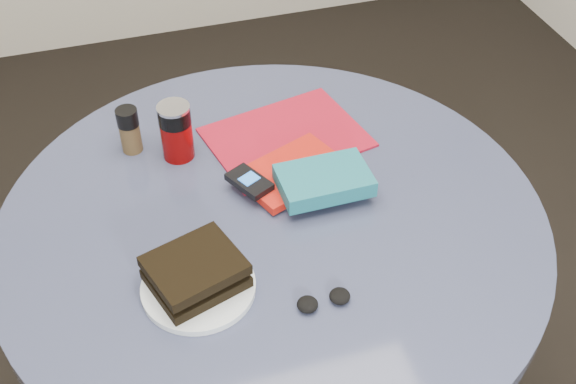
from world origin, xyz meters
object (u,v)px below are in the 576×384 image
object	(u,v)px
plate	(198,287)
mp3_player	(249,182)
table	(273,274)
red_book	(292,172)
pepper_grinder	(129,130)
novel	(324,180)
sandwich	(195,272)
headphones	(324,300)
magazine	(286,137)
soda_can	(176,131)

from	to	relation	value
plate	mp3_player	bearing A→B (deg)	55.10
table	mp3_player	distance (m)	0.21
table	red_book	xyz separation A→B (m)	(0.07, 0.09, 0.18)
red_book	pepper_grinder	bearing A→B (deg)	126.50
plate	novel	distance (m)	0.31
sandwich	novel	size ratio (longest dim) A/B	1.04
sandwich	red_book	size ratio (longest dim) A/B	0.89
plate	sandwich	size ratio (longest dim) A/B	1.08
red_book	headphones	distance (m)	0.31
table	plate	bearing A→B (deg)	-141.40
plate	mp3_player	world-z (taller)	mp3_player
mp3_player	headphones	distance (m)	0.29
mp3_player	plate	bearing A→B (deg)	-124.90
plate	headphones	xyz separation A→B (m)	(0.19, -0.09, 0.00)
plate	magazine	xyz separation A→B (m)	(0.25, 0.34, -0.00)
soda_can	magazine	world-z (taller)	soda_can
table	plate	xyz separation A→B (m)	(-0.16, -0.13, 0.17)
novel	mp3_player	distance (m)	0.14
plate	red_book	size ratio (longest dim) A/B	0.96
pepper_grinder	mp3_player	distance (m)	0.27
soda_can	sandwich	bearing A→B (deg)	-95.83
red_book	headphones	bearing A→B (deg)	-119.75
plate	magazine	distance (m)	0.42
pepper_grinder	headphones	xyz separation A→B (m)	(0.24, -0.48, -0.04)
headphones	plate	bearing A→B (deg)	154.46
table	headphones	world-z (taller)	headphones
plate	sandwich	world-z (taller)	sandwich
sandwich	plate	bearing A→B (deg)	-81.70
pepper_grinder	headphones	distance (m)	0.54
soda_can	pepper_grinder	world-z (taller)	soda_can
soda_can	headphones	distance (m)	0.47
novel	mp3_player	size ratio (longest dim) A/B	1.70
magazine	novel	size ratio (longest dim) A/B	1.81
sandwich	novel	bearing A→B (deg)	28.54
magazine	red_book	distance (m)	0.12
mp3_player	headphones	xyz separation A→B (m)	(0.05, -0.29, -0.02)
magazine	red_book	world-z (taller)	red_book
soda_can	red_book	xyz separation A→B (m)	(0.20, -0.13, -0.05)
soda_can	magazine	distance (m)	0.23
pepper_grinder	magazine	distance (m)	0.31
table	magazine	xyz separation A→B (m)	(0.09, 0.21, 0.17)
table	pepper_grinder	world-z (taller)	pepper_grinder
sandwich	magazine	size ratio (longest dim) A/B	0.57
table	sandwich	bearing A→B (deg)	-142.96
red_book	magazine	bearing A→B (deg)	57.12
sandwich	mp3_player	world-z (taller)	sandwich
soda_can	mp3_player	bearing A→B (deg)	-54.61
plate	magazine	bearing A→B (deg)	53.16
novel	sandwich	bearing A→B (deg)	-151.94
soda_can	pepper_grinder	distance (m)	0.10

